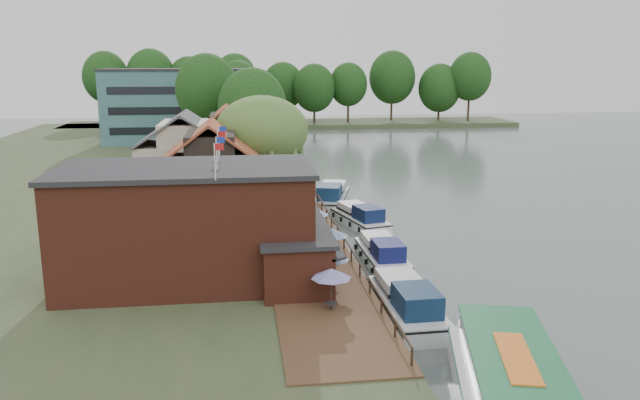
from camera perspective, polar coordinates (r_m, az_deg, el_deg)
name	(u,v)px	position (r m, az deg, el deg)	size (l,w,h in m)	color
ground	(430,278)	(43.42, 10.06, -7.07)	(260.00, 260.00, 0.00)	#4F5B58
land_bank	(89,184)	(77.17, -20.34, 1.37)	(50.00, 140.00, 1.00)	#384728
quay_deck	(299,229)	(50.94, -1.94, -2.69)	(6.00, 50.00, 0.10)	#47301E
quay_rail	(331,221)	(51.62, 0.99, -1.96)	(0.20, 49.00, 1.00)	black
pub	(220,223)	(39.18, -9.14, -2.09)	(20.00, 11.00, 7.30)	maroon
hotel_block	(182,105)	(109.54, -12.52, 8.46)	(25.40, 12.40, 12.30)	#38666B
cottage_a	(212,172)	(53.75, -9.85, 2.53)	(8.60, 7.60, 8.50)	black
cottage_b	(185,156)	(63.79, -12.22, 3.99)	(9.60, 8.60, 8.50)	beige
cottage_c	(227,143)	(72.51, -8.52, 5.14)	(7.60, 7.60, 8.50)	black
willow	(262,152)	(58.54, -5.29, 4.43)	(8.60, 8.60, 10.43)	#476B2D
umbrella_0	(331,289)	(34.38, 1.03, -8.16)	(2.22, 2.22, 2.38)	navy
umbrella_1	(332,270)	(37.39, 1.14, -6.42)	(2.04, 2.04, 2.38)	navy
umbrella_2	(318,255)	(40.10, -0.14, -5.09)	(2.16, 2.16, 2.38)	#1B2094
umbrella_3	(332,245)	(42.29, 1.15, -4.15)	(2.11, 2.11, 2.38)	navy
umbrella_4	(304,228)	(46.52, -1.49, -2.59)	(2.37, 2.37, 2.38)	#1C459A
umbrella_5	(316,223)	(48.03, -0.37, -2.10)	(1.97, 1.97, 2.38)	#1B3F99
cruiser_0	(407,297)	(36.58, 7.93, -8.82)	(3.18, 9.83, 2.38)	silver
cruiser_1	(382,250)	(45.62, 5.69, -4.55)	(2.90, 8.99, 2.14)	white
cruiser_2	(360,215)	(55.76, 3.68, -1.34)	(2.90, 9.00, 2.14)	white
cruiser_3	(332,193)	(63.80, 1.07, 0.61)	(3.27, 10.11, 2.46)	silver
swan	(473,360)	(32.29, 13.83, -13.98)	(0.44, 0.44, 0.44)	white
bank_tree_0	(253,117)	(82.14, -6.18, 7.55)	(8.92, 8.92, 12.73)	#143811
bank_tree_1	(207,106)	(90.21, -10.25, 8.47)	(8.77, 8.77, 14.59)	#143811
bank_tree_2	(233,111)	(96.75, -7.99, 8.02)	(8.30, 8.30, 11.94)	#143811
bank_tree_3	(228,103)	(117.16, -8.41, 8.75)	(8.98, 8.98, 11.82)	#143811
bank_tree_4	(238,96)	(125.84, -7.53, 9.45)	(7.59, 7.59, 13.64)	#143811
bank_tree_5	(240,94)	(132.85, -7.28, 9.64)	(7.59, 7.59, 13.72)	#143811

